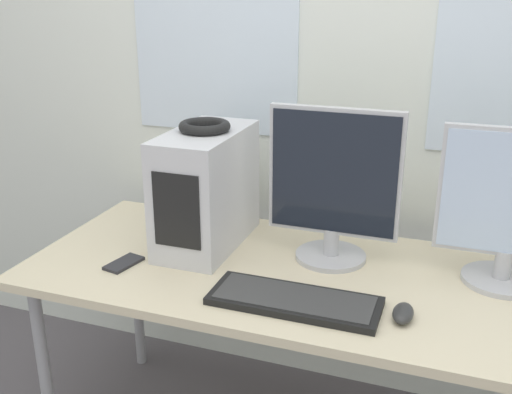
% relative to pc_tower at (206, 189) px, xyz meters
% --- Properties ---
extents(wall_back, '(8.00, 0.07, 2.70)m').
position_rel_pc_tower_xyz_m(wall_back, '(0.43, 0.40, 0.46)').
color(wall_back, silver).
rests_on(wall_back, ground_plane).
extents(desk, '(1.85, 0.74, 0.70)m').
position_rel_pc_tower_xyz_m(desk, '(0.43, -0.10, -0.24)').
color(desk, beige).
rests_on(desk, ground_plane).
extents(pc_tower, '(0.22, 0.44, 0.39)m').
position_rel_pc_tower_xyz_m(pc_tower, '(0.00, 0.00, 0.00)').
color(pc_tower, silver).
rests_on(pc_tower, desk).
extents(headphones, '(0.17, 0.17, 0.03)m').
position_rel_pc_tower_xyz_m(headphones, '(0.00, 0.00, 0.21)').
color(headphones, black).
rests_on(headphones, pc_tower).
extents(monitor_main, '(0.41, 0.23, 0.49)m').
position_rel_pc_tower_xyz_m(monitor_main, '(0.42, 0.02, 0.05)').
color(monitor_main, '#B7B7BC').
rests_on(monitor_main, desk).
extents(monitor_right_near, '(0.41, 0.23, 0.47)m').
position_rel_pc_tower_xyz_m(monitor_right_near, '(0.93, 0.03, 0.04)').
color(monitor_right_near, '#B7B7BC').
rests_on(monitor_right_near, desk).
extents(keyboard, '(0.47, 0.18, 0.02)m').
position_rel_pc_tower_xyz_m(keyboard, '(0.39, -0.30, -0.18)').
color(keyboard, black).
rests_on(keyboard, desk).
extents(mouse, '(0.05, 0.10, 0.03)m').
position_rel_pc_tower_xyz_m(mouse, '(0.68, -0.28, -0.18)').
color(mouse, '#2D2D2D').
rests_on(mouse, desk).
extents(cell_phone, '(0.09, 0.14, 0.01)m').
position_rel_pc_tower_xyz_m(cell_phone, '(-0.18, -0.24, -0.19)').
color(cell_phone, '#232328').
rests_on(cell_phone, desk).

